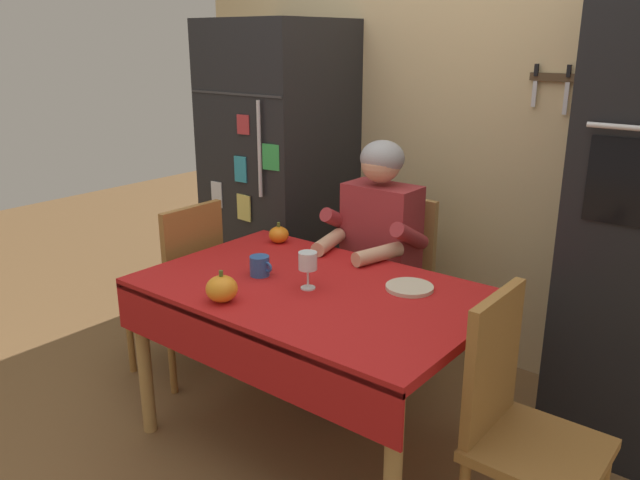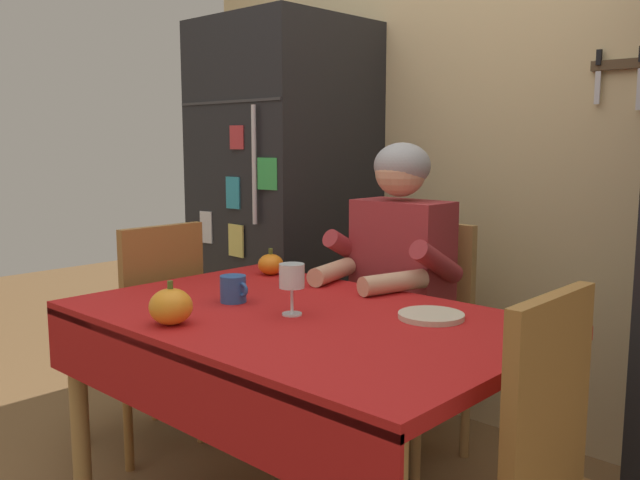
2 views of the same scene
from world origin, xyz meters
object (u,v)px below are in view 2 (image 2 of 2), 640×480
at_px(refrigerator, 285,214).
at_px(dining_table, 295,342).
at_px(chair_behind_person, 419,329).
at_px(wine_glass, 292,278).
at_px(coffee_mug, 234,289).
at_px(serving_tray, 431,316).
at_px(pumpkin_large, 171,306).
at_px(seated_person, 391,280).
at_px(chair_left_side, 150,327).
at_px(pumpkin_medium, 271,264).

xyz_separation_m(refrigerator, dining_table, (0.95, -0.88, -0.24)).
bearing_deg(chair_behind_person, wine_glass, -82.92).
bearing_deg(refrigerator, coffee_mug, -52.41).
xyz_separation_m(chair_behind_person, serving_tray, (0.42, -0.56, 0.24)).
distance_m(pumpkin_large, serving_tray, 0.74).
relative_size(refrigerator, pumpkin_large, 14.46).
bearing_deg(chair_behind_person, seated_person, -90.00).
height_order(dining_table, seated_person, seated_person).
distance_m(chair_behind_person, seated_person, 0.29).
relative_size(refrigerator, dining_table, 1.29).
height_order(dining_table, chair_left_side, chair_left_side).
relative_size(dining_table, chair_behind_person, 1.51).
relative_size(dining_table, pumpkin_medium, 13.62).
bearing_deg(pumpkin_medium, wine_glass, -37.11).
bearing_deg(pumpkin_large, coffee_mug, 104.94).
bearing_deg(pumpkin_medium, chair_behind_person, 47.46).
bearing_deg(dining_table, refrigerator, 137.09).
relative_size(chair_left_side, pumpkin_large, 7.47).
bearing_deg(serving_tray, coffee_mug, -155.79).
bearing_deg(serving_tray, pumpkin_large, -132.20).
xyz_separation_m(refrigerator, chair_left_side, (0.05, -0.80, -0.39)).
relative_size(refrigerator, coffee_mug, 16.20).
relative_size(dining_table, coffee_mug, 12.60).
distance_m(refrigerator, pumpkin_large, 1.43).
bearing_deg(seated_person, wine_glass, -80.77).
height_order(wine_glass, pumpkin_large, wine_glass).
bearing_deg(seated_person, refrigerator, 161.81).
bearing_deg(wine_glass, pumpkin_medium, 142.89).
height_order(dining_table, wine_glass, wine_glass).
bearing_deg(coffee_mug, serving_tray, 24.21).
relative_size(coffee_mug, pumpkin_medium, 1.08).
relative_size(seated_person, chair_left_side, 1.34).
xyz_separation_m(wine_glass, pumpkin_large, (-0.17, -0.30, -0.06)).
bearing_deg(chair_left_side, refrigerator, 93.50).
bearing_deg(chair_left_side, chair_behind_person, 41.69).
height_order(chair_behind_person, pumpkin_large, chair_behind_person).
bearing_deg(coffee_mug, seated_person, 76.35).
xyz_separation_m(seated_person, chair_left_side, (-0.80, -0.52, -0.23)).
distance_m(chair_behind_person, chair_left_side, 1.07).
bearing_deg(serving_tray, pumpkin_medium, 171.14).
bearing_deg(chair_left_side, pumpkin_medium, 34.89).
bearing_deg(pumpkin_medium, dining_table, -36.30).
xyz_separation_m(chair_left_side, wine_glass, (0.90, -0.09, 0.34)).
bearing_deg(seated_person, pumpkin_medium, -148.58).
bearing_deg(pumpkin_medium, seated_person, 31.42).
distance_m(coffee_mug, wine_glass, 0.26).
bearing_deg(chair_behind_person, serving_tray, -52.76).
relative_size(dining_table, serving_tray, 7.30).
height_order(seated_person, pumpkin_medium, seated_person).
distance_m(pumpkin_medium, serving_tray, 0.83).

